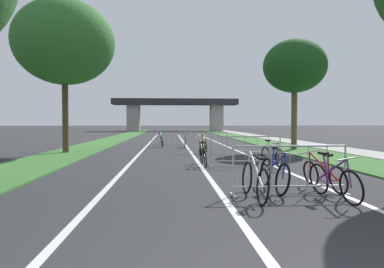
{
  "coord_description": "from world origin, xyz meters",
  "views": [
    {
      "loc": [
        -1.1,
        -2.26,
        1.53
      ],
      "look_at": [
        -0.06,
        13.12,
        1.0
      ],
      "focal_mm": 31.96,
      "sensor_mm": 36.0,
      "label": 1
    }
  ],
  "objects_px": {
    "tree_right_cypress_far": "(295,67)",
    "bicycle_yellow_1": "(205,145)",
    "bicycle_orange_4": "(185,142)",
    "crowd_barrier_second": "(246,151)",
    "bicycle_silver_5": "(273,157)",
    "bicycle_red_6": "(324,175)",
    "bicycle_teal_8": "(162,141)",
    "tree_left_oak_near": "(64,43)",
    "crowd_barrier_fourth": "(172,139)",
    "bicycle_white_0": "(254,180)",
    "bicycle_black_3": "(203,155)",
    "crowd_barrier_nearest": "(290,170)",
    "crowd_barrier_third": "(202,143)",
    "bicycle_blue_7": "(274,174)",
    "bicycle_purple_2": "(333,181)"
  },
  "relations": [
    {
      "from": "bicycle_yellow_1",
      "to": "crowd_barrier_fourth",
      "type": "bearing_deg",
      "value": 122.93
    },
    {
      "from": "bicycle_red_6",
      "to": "bicycle_teal_8",
      "type": "bearing_deg",
      "value": 95.89
    },
    {
      "from": "tree_right_cypress_far",
      "to": "bicycle_purple_2",
      "type": "distance_m",
      "value": 13.0
    },
    {
      "from": "bicycle_white_0",
      "to": "bicycle_orange_4",
      "type": "bearing_deg",
      "value": 90.81
    },
    {
      "from": "bicycle_white_0",
      "to": "bicycle_red_6",
      "type": "xyz_separation_m",
      "value": [
        1.76,
        0.75,
        -0.03
      ]
    },
    {
      "from": "bicycle_white_0",
      "to": "bicycle_orange_4",
      "type": "xyz_separation_m",
      "value": [
        -0.7,
        13.89,
        -0.02
      ]
    },
    {
      "from": "bicycle_yellow_1",
      "to": "bicycle_red_6",
      "type": "height_order",
      "value": "bicycle_yellow_1"
    },
    {
      "from": "tree_left_oak_near",
      "to": "bicycle_red_6",
      "type": "xyz_separation_m",
      "value": [
        8.53,
        -9.75,
        -5.05
      ]
    },
    {
      "from": "bicycle_yellow_1",
      "to": "bicycle_red_6",
      "type": "relative_size",
      "value": 1.05
    },
    {
      "from": "crowd_barrier_nearest",
      "to": "bicycle_white_0",
      "type": "xyz_separation_m",
      "value": [
        -0.85,
        -0.36,
        -0.14
      ]
    },
    {
      "from": "tree_left_oak_near",
      "to": "bicycle_yellow_1",
      "type": "xyz_separation_m",
      "value": [
        6.84,
        -0.29,
        -5.03
      ]
    },
    {
      "from": "tree_left_oak_near",
      "to": "bicycle_orange_4",
      "type": "xyz_separation_m",
      "value": [
        6.07,
        3.38,
        -5.04
      ]
    },
    {
      "from": "crowd_barrier_fourth",
      "to": "bicycle_teal_8",
      "type": "height_order",
      "value": "crowd_barrier_fourth"
    },
    {
      "from": "tree_left_oak_near",
      "to": "bicycle_purple_2",
      "type": "bearing_deg",
      "value": -52.06
    },
    {
      "from": "bicycle_orange_4",
      "to": "crowd_barrier_second",
      "type": "bearing_deg",
      "value": -75.34
    },
    {
      "from": "bicycle_orange_4",
      "to": "bicycle_white_0",
      "type": "bearing_deg",
      "value": -83.1
    },
    {
      "from": "bicycle_black_3",
      "to": "bicycle_red_6",
      "type": "bearing_deg",
      "value": -66.1
    },
    {
      "from": "bicycle_red_6",
      "to": "bicycle_teal_8",
      "type": "height_order",
      "value": "bicycle_teal_8"
    },
    {
      "from": "bicycle_yellow_1",
      "to": "bicycle_orange_4",
      "type": "xyz_separation_m",
      "value": [
        -0.77,
        3.67,
        -0.02
      ]
    },
    {
      "from": "bicycle_red_6",
      "to": "bicycle_purple_2",
      "type": "bearing_deg",
      "value": -113.39
    },
    {
      "from": "crowd_barrier_third",
      "to": "crowd_barrier_fourth",
      "type": "xyz_separation_m",
      "value": [
        -1.43,
        4.68,
        0.0
      ]
    },
    {
      "from": "crowd_barrier_fourth",
      "to": "bicycle_white_0",
      "type": "xyz_separation_m",
      "value": [
        1.53,
        -14.39,
        -0.14
      ]
    },
    {
      "from": "crowd_barrier_second",
      "to": "crowd_barrier_third",
      "type": "height_order",
      "value": "same"
    },
    {
      "from": "bicycle_white_0",
      "to": "bicycle_black_3",
      "type": "height_order",
      "value": "bicycle_white_0"
    },
    {
      "from": "crowd_barrier_nearest",
      "to": "bicycle_black_3",
      "type": "height_order",
      "value": "crowd_barrier_nearest"
    },
    {
      "from": "bicycle_blue_7",
      "to": "crowd_barrier_nearest",
      "type": "bearing_deg",
      "value": 116.7
    },
    {
      "from": "bicycle_orange_4",
      "to": "bicycle_blue_7",
      "type": "xyz_separation_m",
      "value": [
        1.32,
        -13.14,
        0.02
      ]
    },
    {
      "from": "crowd_barrier_fourth",
      "to": "bicycle_red_6",
      "type": "relative_size",
      "value": 1.53
    },
    {
      "from": "bicycle_blue_7",
      "to": "bicycle_purple_2",
      "type": "bearing_deg",
      "value": 132.12
    },
    {
      "from": "bicycle_white_0",
      "to": "bicycle_black_3",
      "type": "relative_size",
      "value": 1.07
    },
    {
      "from": "tree_left_oak_near",
      "to": "crowd_barrier_third",
      "type": "xyz_separation_m",
      "value": [
        6.66,
        -0.79,
        -4.88
      ]
    },
    {
      "from": "tree_right_cypress_far",
      "to": "bicycle_silver_5",
      "type": "height_order",
      "value": "tree_right_cypress_far"
    },
    {
      "from": "bicycle_red_6",
      "to": "bicycle_orange_4",
      "type": "bearing_deg",
      "value": 90.94
    },
    {
      "from": "tree_left_oak_near",
      "to": "bicycle_white_0",
      "type": "relative_size",
      "value": 4.19
    },
    {
      "from": "bicycle_black_3",
      "to": "crowd_barrier_second",
      "type": "bearing_deg",
      "value": -15.37
    },
    {
      "from": "bicycle_white_0",
      "to": "bicycle_silver_5",
      "type": "height_order",
      "value": "same"
    },
    {
      "from": "bicycle_black_3",
      "to": "bicycle_teal_8",
      "type": "distance_m",
      "value": 9.55
    },
    {
      "from": "crowd_barrier_fourth",
      "to": "bicycle_yellow_1",
      "type": "distance_m",
      "value": 4.48
    },
    {
      "from": "bicycle_yellow_1",
      "to": "bicycle_black_3",
      "type": "bearing_deg",
      "value": -84.85
    },
    {
      "from": "bicycle_yellow_1",
      "to": "crowd_barrier_nearest",
      "type": "bearing_deg",
      "value": -73.65
    },
    {
      "from": "tree_right_cypress_far",
      "to": "bicycle_yellow_1",
      "type": "distance_m",
      "value": 6.71
    },
    {
      "from": "crowd_barrier_third",
      "to": "bicycle_teal_8",
      "type": "distance_m",
      "value": 5.47
    },
    {
      "from": "bicycle_silver_5",
      "to": "bicycle_teal_8",
      "type": "distance_m",
      "value": 10.97
    },
    {
      "from": "tree_right_cypress_far",
      "to": "bicycle_blue_7",
      "type": "height_order",
      "value": "tree_right_cypress_far"
    },
    {
      "from": "tree_right_cypress_far",
      "to": "bicycle_black_3",
      "type": "distance_m",
      "value": 9.39
    },
    {
      "from": "bicycle_teal_8",
      "to": "tree_left_oak_near",
      "type": "bearing_deg",
      "value": -136.12
    },
    {
      "from": "crowd_barrier_nearest",
      "to": "bicycle_yellow_1",
      "type": "distance_m",
      "value": 9.89
    },
    {
      "from": "bicycle_white_0",
      "to": "bicycle_black_3",
      "type": "bearing_deg",
      "value": 93.17
    },
    {
      "from": "crowd_barrier_third",
      "to": "bicycle_black_3",
      "type": "xyz_separation_m",
      "value": [
        -0.39,
        -4.33,
        -0.17
      ]
    },
    {
      "from": "tree_left_oak_near",
      "to": "bicycle_orange_4",
      "type": "bearing_deg",
      "value": 29.16
    }
  ]
}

